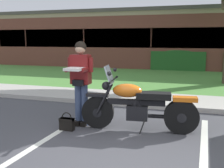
# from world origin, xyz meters

# --- Properties ---
(ground_plane) EXTENTS (140.00, 140.00, 0.00)m
(ground_plane) POSITION_xyz_m (0.00, 0.00, 0.00)
(ground_plane) COLOR #424247
(curb_strip) EXTENTS (60.00, 0.20, 0.12)m
(curb_strip) POSITION_xyz_m (0.00, 3.09, 0.06)
(curb_strip) COLOR #B7B2A8
(curb_strip) RESTS_ON ground
(concrete_walk) EXTENTS (60.00, 1.50, 0.08)m
(concrete_walk) POSITION_xyz_m (0.00, 3.94, 0.04)
(concrete_walk) COLOR #B7B2A8
(concrete_walk) RESTS_ON ground
(grass_lawn) EXTENTS (60.00, 6.49, 0.06)m
(grass_lawn) POSITION_xyz_m (0.00, 7.94, 0.03)
(grass_lawn) COLOR #518E3D
(grass_lawn) RESTS_ON ground
(stall_stripe_0) EXTENTS (0.38, 4.40, 0.01)m
(stall_stripe_0) POSITION_xyz_m (-1.59, 0.20, 0.00)
(stall_stripe_0) COLOR silver
(stall_stripe_0) RESTS_ON ground
(stall_stripe_1) EXTENTS (0.38, 4.40, 0.01)m
(stall_stripe_1) POSITION_xyz_m (1.03, 0.20, 0.00)
(stall_stripe_1) COLOR silver
(stall_stripe_1) RESTS_ON ground
(motorcycle) EXTENTS (2.24, 0.82, 1.26)m
(motorcycle) POSITION_xyz_m (-0.03, 1.38, 0.49)
(motorcycle) COLOR black
(motorcycle) RESTS_ON ground
(rider_person) EXTENTS (0.54, 0.59, 1.70)m
(rider_person) POSITION_xyz_m (-1.29, 1.34, 1.01)
(rider_person) COLOR black
(rider_person) RESTS_ON ground
(handbag) EXTENTS (0.28, 0.13, 0.36)m
(handbag) POSITION_xyz_m (-1.44, 0.98, 0.14)
(handbag) COLOR black
(handbag) RESTS_ON ground
(hedge_left) EXTENTS (2.93, 0.90, 1.24)m
(hedge_left) POSITION_xyz_m (0.17, 11.52, 0.65)
(hedge_left) COLOR #235623
(hedge_left) RESTS_ON ground
(brick_building) EXTENTS (24.12, 11.81, 3.52)m
(brick_building) POSITION_xyz_m (-1.31, 16.99, 1.76)
(brick_building) COLOR brown
(brick_building) RESTS_ON ground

